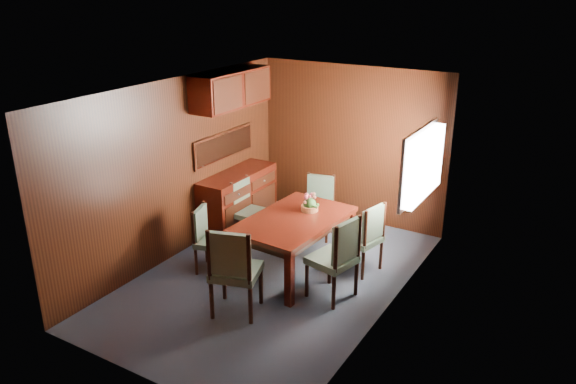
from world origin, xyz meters
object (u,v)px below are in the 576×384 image
Objects in this scene: chair_head at (233,267)px; chair_left_near at (208,235)px; flower_centerpiece at (310,202)px; dining_table at (294,226)px; chair_right_near at (338,254)px; sideboard at (238,201)px.

chair_left_near is at bearing 124.80° from chair_head.
chair_head is at bearing 35.47° from chair_left_near.
chair_head reaches higher than flower_centerpiece.
flower_centerpiece is (0.05, 0.32, 0.22)m from dining_table.
chair_left_near is 1.16m from chair_head.
chair_right_near is 4.27× the size of flower_centerpiece.
chair_left_near is 3.57× the size of flower_centerpiece.
chair_right_near reaches higher than dining_table.
sideboard is 1.29m from chair_left_near.
chair_head is 4.46× the size of flower_centerpiece.
chair_right_near is (0.78, -0.33, -0.06)m from dining_table.
sideboard is at bearing 165.10° from flower_centerpiece.
sideboard is at bearing 156.77° from dining_table.
chair_head is 1.57m from flower_centerpiece.
chair_left_near is 0.80× the size of chair_head.
chair_left_near reaches higher than dining_table.
dining_table is 1.58× the size of chair_right_near.
dining_table is at bearing 79.70° from chair_right_near.
flower_centerpiece is (1.02, 0.85, 0.38)m from chair_left_near.
flower_centerpiece is at bearing 112.51° from chair_left_near.
chair_head is (1.32, -1.93, 0.15)m from sideboard.
chair_head reaches higher than dining_table.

